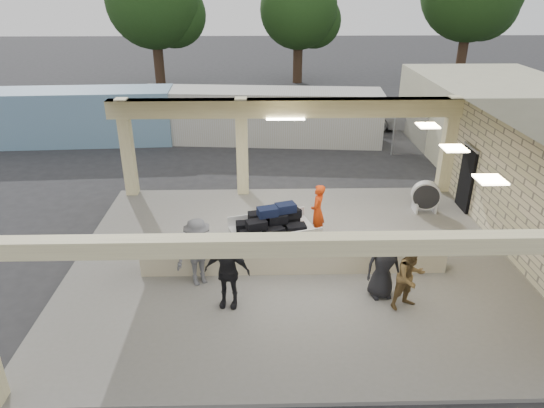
{
  "coord_description": "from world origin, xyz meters",
  "views": [
    {
      "loc": [
        -0.85,
        -11.49,
        7.15
      ],
      "look_at": [
        -0.54,
        1.0,
        1.35
      ],
      "focal_mm": 32.0,
      "sensor_mm": 36.0,
      "label": 1
    }
  ],
  "objects_px": {
    "car_dark": "(360,109)",
    "container_blue": "(69,117)",
    "baggage_handler": "(318,211)",
    "car_white_a": "(412,116)",
    "baggage_counter": "(294,254)",
    "drum_fan": "(426,196)",
    "passenger_b": "(227,272)",
    "car_white_b": "(514,110)",
    "passenger_c": "(198,252)",
    "passenger_d": "(383,265)",
    "luggage_cart": "(273,227)",
    "container_white": "(261,116)",
    "passenger_a": "(410,277)"
  },
  "relations": [
    {
      "from": "luggage_cart",
      "to": "passenger_c",
      "type": "height_order",
      "value": "passenger_c"
    },
    {
      "from": "baggage_handler",
      "to": "car_white_a",
      "type": "bearing_deg",
      "value": 173.44
    },
    {
      "from": "baggage_handler",
      "to": "passenger_a",
      "type": "relative_size",
      "value": 1.03
    },
    {
      "from": "car_white_a",
      "to": "container_blue",
      "type": "bearing_deg",
      "value": 108.01
    },
    {
      "from": "luggage_cart",
      "to": "passenger_d",
      "type": "distance_m",
      "value": 3.43
    },
    {
      "from": "passenger_c",
      "to": "luggage_cart",
      "type": "bearing_deg",
      "value": 11.84
    },
    {
      "from": "passenger_a",
      "to": "car_white_b",
      "type": "xyz_separation_m",
      "value": [
        10.4,
        16.39,
        -0.19
      ]
    },
    {
      "from": "car_white_a",
      "to": "passenger_a",
      "type": "bearing_deg",
      "value": 175.08
    },
    {
      "from": "baggage_counter",
      "to": "passenger_a",
      "type": "distance_m",
      "value": 3.08
    },
    {
      "from": "passenger_d",
      "to": "baggage_counter",
      "type": "bearing_deg",
      "value": 142.48
    },
    {
      "from": "car_dark",
      "to": "container_blue",
      "type": "distance_m",
      "value": 14.96
    },
    {
      "from": "drum_fan",
      "to": "passenger_b",
      "type": "height_order",
      "value": "passenger_b"
    },
    {
      "from": "luggage_cart",
      "to": "passenger_d",
      "type": "bearing_deg",
      "value": -57.33
    },
    {
      "from": "container_blue",
      "to": "passenger_d",
      "type": "bearing_deg",
      "value": -50.38
    },
    {
      "from": "baggage_counter",
      "to": "passenger_a",
      "type": "relative_size",
      "value": 5.05
    },
    {
      "from": "drum_fan",
      "to": "passenger_a",
      "type": "height_order",
      "value": "passenger_a"
    },
    {
      "from": "car_white_b",
      "to": "container_blue",
      "type": "distance_m",
      "value": 23.07
    },
    {
      "from": "car_dark",
      "to": "container_blue",
      "type": "xyz_separation_m",
      "value": [
        -14.54,
        -3.46,
        0.56
      ]
    },
    {
      "from": "passenger_d",
      "to": "car_white_a",
      "type": "relative_size",
      "value": 0.37
    },
    {
      "from": "car_dark",
      "to": "baggage_handler",
      "type": "bearing_deg",
      "value": 173.49
    },
    {
      "from": "baggage_counter",
      "to": "luggage_cart",
      "type": "bearing_deg",
      "value": 116.4
    },
    {
      "from": "baggage_counter",
      "to": "passenger_b",
      "type": "relative_size",
      "value": 4.49
    },
    {
      "from": "passenger_a",
      "to": "car_dark",
      "type": "height_order",
      "value": "passenger_a"
    },
    {
      "from": "luggage_cart",
      "to": "car_white_b",
      "type": "height_order",
      "value": "luggage_cart"
    },
    {
      "from": "luggage_cart",
      "to": "drum_fan",
      "type": "xyz_separation_m",
      "value": [
        5.13,
        2.44,
        -0.17
      ]
    },
    {
      "from": "container_blue",
      "to": "passenger_a",
      "type": "bearing_deg",
      "value": -50.19
    },
    {
      "from": "passenger_d",
      "to": "luggage_cart",
      "type": "bearing_deg",
      "value": 131.41
    },
    {
      "from": "passenger_b",
      "to": "container_blue",
      "type": "relative_size",
      "value": 0.19
    },
    {
      "from": "baggage_counter",
      "to": "drum_fan",
      "type": "height_order",
      "value": "drum_fan"
    },
    {
      "from": "luggage_cart",
      "to": "container_white",
      "type": "xyz_separation_m",
      "value": [
        -0.31,
        10.69,
        0.4
      ]
    },
    {
      "from": "drum_fan",
      "to": "passenger_c",
      "type": "xyz_separation_m",
      "value": [
        -7.03,
        -4.07,
        0.34
      ]
    },
    {
      "from": "luggage_cart",
      "to": "passenger_c",
      "type": "relative_size",
      "value": 1.46
    },
    {
      "from": "car_white_a",
      "to": "container_blue",
      "type": "xyz_separation_m",
      "value": [
        -17.0,
        -1.94,
        0.59
      ]
    },
    {
      "from": "drum_fan",
      "to": "car_dark",
      "type": "xyz_separation_m",
      "value": [
        0.04,
        11.72,
        0.03
      ]
    },
    {
      "from": "drum_fan",
      "to": "passenger_d",
      "type": "bearing_deg",
      "value": -105.4
    },
    {
      "from": "container_white",
      "to": "passenger_d",
      "type": "bearing_deg",
      "value": -72.09
    },
    {
      "from": "baggage_handler",
      "to": "container_white",
      "type": "relative_size",
      "value": 0.15
    },
    {
      "from": "passenger_d",
      "to": "car_white_b",
      "type": "bearing_deg",
      "value": 48.12
    },
    {
      "from": "car_white_a",
      "to": "container_white",
      "type": "bearing_deg",
      "value": 115.33
    },
    {
      "from": "passenger_c",
      "to": "car_white_b",
      "type": "height_order",
      "value": "passenger_c"
    },
    {
      "from": "passenger_c",
      "to": "container_white",
      "type": "bearing_deg",
      "value": 53.9
    },
    {
      "from": "container_white",
      "to": "luggage_cart",
      "type": "bearing_deg",
      "value": -83.04
    },
    {
      "from": "baggage_counter",
      "to": "baggage_handler",
      "type": "height_order",
      "value": "baggage_handler"
    },
    {
      "from": "passenger_b",
      "to": "car_white_b",
      "type": "distance_m",
      "value": 21.84
    },
    {
      "from": "baggage_handler",
      "to": "passenger_c",
      "type": "xyz_separation_m",
      "value": [
        -3.24,
        -2.39,
        0.07
      ]
    },
    {
      "from": "passenger_a",
      "to": "car_dark",
      "type": "bearing_deg",
      "value": 58.92
    },
    {
      "from": "baggage_counter",
      "to": "car_dark",
      "type": "distance_m",
      "value": 15.92
    },
    {
      "from": "passenger_a",
      "to": "passenger_d",
      "type": "relative_size",
      "value": 0.95
    },
    {
      "from": "passenger_b",
      "to": "container_blue",
      "type": "distance_m",
      "value": 15.61
    },
    {
      "from": "baggage_counter",
      "to": "drum_fan",
      "type": "relative_size",
      "value": 7.81
    }
  ]
}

